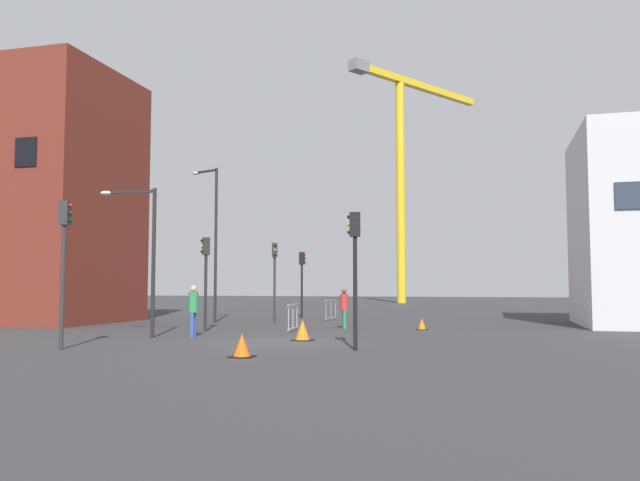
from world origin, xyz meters
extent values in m
plane|color=#333335|center=(0.00, 0.00, 0.00)|extent=(160.00, 160.00, 0.00)
cube|color=maroon|center=(-15.73, 7.31, 6.21)|extent=(9.64, 7.20, 12.41)
cube|color=black|center=(-12.84, 3.69, 7.67)|extent=(1.10, 0.06, 1.30)
cylinder|color=yellow|center=(-1.80, 44.87, 11.38)|extent=(0.90, 0.90, 22.76)
cube|color=yellow|center=(0.02, 47.60, 23.16)|extent=(10.98, 15.99, 0.70)
cube|color=slate|center=(-5.13, 39.88, 23.16)|extent=(2.00, 2.16, 1.10)
cylinder|color=#232326|center=(-6.28, 9.29, 3.83)|extent=(0.14, 0.14, 7.66)
cube|color=#232326|center=(-6.94, 9.52, 7.56)|extent=(1.36, 0.56, 0.10)
ellipsoid|color=silver|center=(-7.60, 9.76, 7.54)|extent=(0.44, 0.24, 0.16)
cylinder|color=#232326|center=(-4.73, 0.57, 2.64)|extent=(0.14, 0.14, 5.28)
cube|color=#232326|center=(-5.67, 0.50, 5.18)|extent=(1.88, 0.25, 0.10)
ellipsoid|color=silver|center=(-6.61, 0.43, 5.16)|extent=(0.44, 0.24, 0.16)
cylinder|color=black|center=(3.03, -1.83, 1.61)|extent=(0.12, 0.12, 3.22)
cube|color=black|center=(3.03, -1.83, 3.57)|extent=(0.29, 0.25, 0.70)
sphere|color=#390605|center=(2.86, -1.84, 3.79)|extent=(0.11, 0.11, 0.11)
sphere|color=#F2A514|center=(2.86, -1.84, 3.57)|extent=(0.11, 0.11, 0.11)
sphere|color=#07330F|center=(2.86, -1.84, 3.35)|extent=(0.11, 0.11, 0.11)
cylinder|color=black|center=(-3.40, 14.57, 1.49)|extent=(0.12, 0.12, 2.98)
cube|color=black|center=(-3.40, 14.57, 3.33)|extent=(0.29, 0.25, 0.70)
sphere|color=red|center=(-3.23, 14.58, 3.55)|extent=(0.11, 0.11, 0.11)
sphere|color=#3C2905|center=(-3.23, 14.58, 3.33)|extent=(0.11, 0.11, 0.11)
sphere|color=#07330F|center=(-3.23, 14.58, 3.11)|extent=(0.11, 0.11, 0.11)
cylinder|color=#232326|center=(-4.20, 3.75, 1.52)|extent=(0.12, 0.12, 3.04)
cube|color=#232326|center=(-4.20, 3.75, 3.39)|extent=(0.37, 0.35, 0.70)
sphere|color=#390605|center=(-4.35, 3.65, 3.61)|extent=(0.11, 0.11, 0.11)
sphere|color=#F2A514|center=(-4.35, 3.65, 3.39)|extent=(0.11, 0.11, 0.11)
sphere|color=#07330F|center=(-4.35, 3.65, 3.17)|extent=(0.11, 0.11, 0.11)
cylinder|color=#2D2D30|center=(-5.18, -3.75, 1.79)|extent=(0.12, 0.12, 3.58)
cube|color=#2D2D30|center=(-5.18, -3.75, 3.93)|extent=(0.31, 0.28, 0.70)
sphere|color=red|center=(-5.00, -3.73, 4.15)|extent=(0.11, 0.11, 0.11)
sphere|color=#3C2905|center=(-5.00, -3.73, 3.93)|extent=(0.11, 0.11, 0.11)
sphere|color=#07330F|center=(-5.00, -3.73, 3.71)|extent=(0.11, 0.11, 0.11)
cylinder|color=#2D2D30|center=(-3.45, 10.02, 1.61)|extent=(0.12, 0.12, 3.21)
cube|color=#2D2D30|center=(-3.45, 10.02, 3.56)|extent=(0.34, 0.36, 0.70)
sphere|color=#390605|center=(-3.37, 9.86, 3.78)|extent=(0.11, 0.11, 0.11)
sphere|color=#F2A514|center=(-3.37, 9.86, 3.56)|extent=(0.11, 0.11, 0.11)
sphere|color=#07330F|center=(-3.37, 9.86, 3.34)|extent=(0.11, 0.11, 0.11)
cylinder|color=#2D844C|center=(0.84, 6.56, 0.40)|extent=(0.14, 0.14, 0.80)
cylinder|color=#2D844C|center=(0.76, 6.75, 0.40)|extent=(0.14, 0.14, 0.80)
cylinder|color=red|center=(0.80, 6.65, 1.13)|extent=(0.34, 0.34, 0.66)
sphere|color=brown|center=(0.80, 6.65, 1.57)|extent=(0.22, 0.22, 0.22)
cylinder|color=#33519E|center=(-3.47, 1.26, 0.43)|extent=(0.14, 0.14, 0.87)
cylinder|color=#33519E|center=(-3.45, 1.06, 0.43)|extent=(0.14, 0.14, 0.87)
cylinder|color=#2D844C|center=(-3.46, 1.16, 1.23)|extent=(0.34, 0.34, 0.72)
sphere|color=tan|center=(-3.46, 1.16, 1.71)|extent=(0.24, 0.24, 0.24)
cube|color=gray|center=(-1.32, 12.93, 1.05)|extent=(0.17, 1.89, 0.06)
cube|color=gray|center=(-1.32, 12.93, 0.10)|extent=(0.17, 1.89, 0.06)
cylinder|color=gray|center=(-1.37, 12.08, 0.53)|extent=(0.04, 0.04, 1.05)
cylinder|color=gray|center=(-1.32, 12.93, 0.53)|extent=(0.04, 0.04, 1.05)
cylinder|color=gray|center=(-1.27, 13.78, 0.53)|extent=(0.04, 0.04, 1.05)
cube|color=#9EA0A5|center=(-0.88, 4.79, 1.05)|extent=(0.24, 1.85, 0.06)
cube|color=#9EA0A5|center=(-0.88, 4.79, 0.10)|extent=(0.24, 1.85, 0.06)
cylinder|color=#9EA0A5|center=(-0.80, 3.96, 0.53)|extent=(0.04, 0.04, 1.05)
cylinder|color=#9EA0A5|center=(-0.88, 4.79, 0.53)|extent=(0.04, 0.04, 1.05)
cylinder|color=#9EA0A5|center=(-0.96, 5.62, 0.53)|extent=(0.04, 0.04, 1.05)
cube|color=black|center=(0.68, 0.87, 0.01)|extent=(0.67, 0.67, 0.03)
cone|color=orange|center=(0.68, 0.87, 0.34)|extent=(0.52, 0.52, 0.68)
cube|color=black|center=(0.56, -4.23, 0.01)|extent=(0.60, 0.60, 0.03)
cone|color=#E55B0F|center=(0.56, -4.23, 0.30)|extent=(0.46, 0.46, 0.60)
cube|color=black|center=(4.02, 6.96, 0.01)|extent=(0.46, 0.46, 0.03)
cone|color=orange|center=(4.02, 6.96, 0.23)|extent=(0.36, 0.36, 0.47)
camera|label=1|loc=(6.68, -19.52, 1.85)|focal=35.55mm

